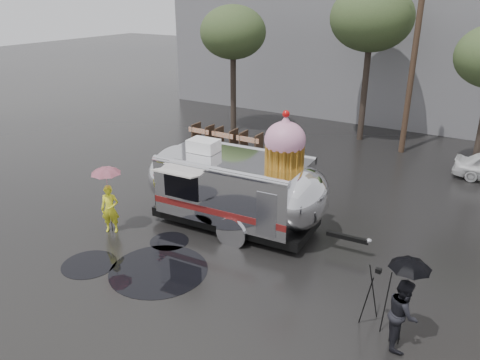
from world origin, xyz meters
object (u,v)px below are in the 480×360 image
Objects in this scene: tripod at (376,291)px; person_left at (110,209)px; airstream_trailer at (238,185)px; person_right at (403,313)px.

person_left is at bearing -175.75° from tripod.
person_left is at bearing -147.27° from airstream_trailer.
airstream_trailer is at bearing 46.17° from person_right.
person_left is at bearing 69.08° from person_right.
person_right reaches higher than tripod.
airstream_trailer is at bearing 159.39° from tripod.
person_right is at bearing -31.83° from person_left.
person_left is (-3.48, -2.54, -0.71)m from airstream_trailer.
person_right is at bearing -23.05° from tripod.
person_right reaches higher than person_left.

